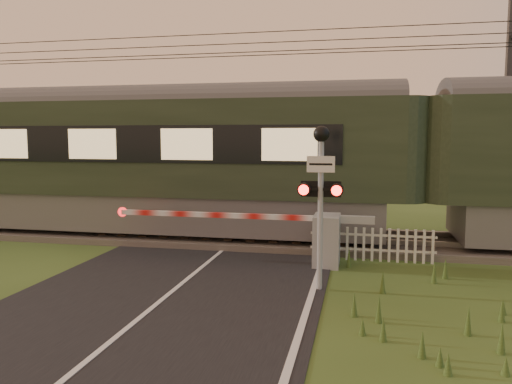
% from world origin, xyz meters
% --- Properties ---
extents(ground, '(160.00, 160.00, 0.00)m').
position_xyz_m(ground, '(0.00, 0.00, 0.00)').
color(ground, '#34491C').
rests_on(ground, ground).
extents(road, '(6.00, 140.00, 0.03)m').
position_xyz_m(road, '(0.02, -0.23, 0.01)').
color(road, black).
rests_on(road, ground).
extents(track_bed, '(140.00, 3.40, 0.39)m').
position_xyz_m(track_bed, '(0.00, 6.50, 0.07)').
color(track_bed, '#47423D').
rests_on(track_bed, ground).
extents(overhead_wires, '(120.00, 0.62, 0.62)m').
position_xyz_m(overhead_wires, '(0.00, 6.50, 5.72)').
color(overhead_wires, black).
rests_on(overhead_wires, ground).
extents(train, '(46.46, 3.20, 4.34)m').
position_xyz_m(train, '(5.27, 6.50, 2.45)').
color(train, slate).
rests_on(train, ground).
extents(boom_gate, '(6.57, 0.95, 1.26)m').
position_xyz_m(boom_gate, '(2.63, 3.96, 0.68)').
color(boom_gate, gray).
rests_on(boom_gate, ground).
extents(crossing_signal, '(0.84, 0.35, 3.31)m').
position_xyz_m(crossing_signal, '(2.87, 1.95, 2.28)').
color(crossing_signal, gray).
rests_on(crossing_signal, ground).
extents(picket_fence, '(3.09, 0.07, 0.84)m').
position_xyz_m(picket_fence, '(3.96, 4.60, 0.43)').
color(picket_fence, silver).
rests_on(picket_fence, ground).
extents(catenary_mast, '(0.24, 2.47, 7.62)m').
position_xyz_m(catenary_mast, '(8.03, 8.73, 3.95)').
color(catenary_mast, '#2D2D30').
rests_on(catenary_mast, ground).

